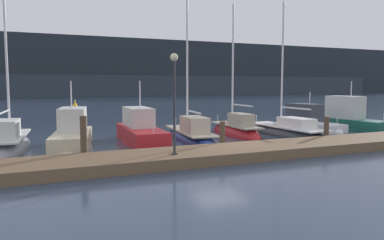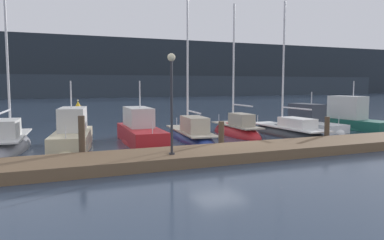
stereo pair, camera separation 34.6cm
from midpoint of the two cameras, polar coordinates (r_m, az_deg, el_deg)
ground_plane at (r=18.79m, az=4.58°, el=-4.58°), size 400.00×400.00×0.00m
dock at (r=17.06m, az=7.57°, el=-4.87°), size 35.68×2.80×0.45m
mooring_pile_1 at (r=16.43m, az=-15.85°, el=-2.77°), size 0.28×0.28×1.95m
mooring_pile_2 at (r=18.41m, az=5.02°, el=-2.47°), size 0.28×0.28×1.47m
mooring_pile_3 at (r=22.22m, az=20.28°, el=-1.42°), size 0.28×0.28×1.47m
sailboat_berth_2 at (r=21.20m, az=-25.67°, el=-3.48°), size 2.51×6.81×10.49m
motorboat_berth_3 at (r=20.24m, az=-17.31°, el=-3.11°), size 2.96×6.12×4.13m
motorboat_berth_4 at (r=21.17m, az=-7.40°, el=-2.37°), size 2.21×6.62×3.91m
sailboat_berth_5 at (r=22.49m, az=0.25°, el=-2.44°), size 2.67×7.45×10.95m
sailboat_berth_6 at (r=24.35m, az=7.21°, el=-1.96°), size 1.75×5.78×9.17m
sailboat_berth_7 at (r=24.75m, az=14.85°, el=-2.03°), size 2.17×7.50×9.19m
motorboat_berth_8 at (r=28.42m, az=17.99°, el=-0.84°), size 2.33×5.87×3.39m
motorboat_berth_9 at (r=30.07m, az=23.49°, el=-0.28°), size 2.70×6.14×3.97m
channel_buoy at (r=37.35m, az=-16.70°, el=1.24°), size 1.06×1.06×1.81m
dock_lamppost at (r=14.91m, az=-2.47°, el=4.99°), size 0.32×0.32×4.04m
hillside_backdrop at (r=106.03m, az=-16.77°, el=7.36°), size 240.00×23.00×15.54m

